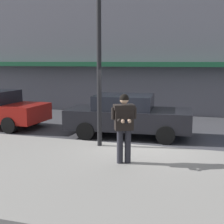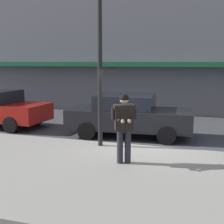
# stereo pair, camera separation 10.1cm
# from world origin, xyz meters

# --- Properties ---
(ground_plane) EXTENTS (80.00, 80.00, 0.00)m
(ground_plane) POSITION_xyz_m (0.00, 0.00, 0.00)
(ground_plane) COLOR #3D3D42
(sidewalk) EXTENTS (32.00, 5.30, 0.14)m
(sidewalk) POSITION_xyz_m (1.00, -2.85, 0.07)
(sidewalk) COLOR gray
(sidewalk) RESTS_ON ground
(curb_paint_line) EXTENTS (28.00, 0.12, 0.01)m
(curb_paint_line) POSITION_xyz_m (1.00, 0.05, 0.00)
(curb_paint_line) COLOR silver
(curb_paint_line) RESTS_ON ground
(storefront_facade) EXTENTS (28.00, 4.70, 11.74)m
(storefront_facade) POSITION_xyz_m (1.00, 8.49, 5.86)
(storefront_facade) COLOR slate
(storefront_facade) RESTS_ON ground
(parked_sedan_mid) EXTENTS (4.62, 2.18, 1.54)m
(parked_sedan_mid) POSITION_xyz_m (-0.85, 1.35, 0.79)
(parked_sedan_mid) COLOR black
(parked_sedan_mid) RESTS_ON ground
(man_texting_on_phone) EXTENTS (0.62, 0.65, 1.81)m
(man_texting_on_phone) POSITION_xyz_m (-0.09, -2.07, 1.25)
(man_texting_on_phone) COLOR #23232B
(man_texting_on_phone) RESTS_ON sidewalk
(street_lamp_post) EXTENTS (0.36, 0.36, 4.88)m
(street_lamp_post) POSITION_xyz_m (-1.25, -0.65, 3.14)
(street_lamp_post) COLOR black
(street_lamp_post) RESTS_ON sidewalk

